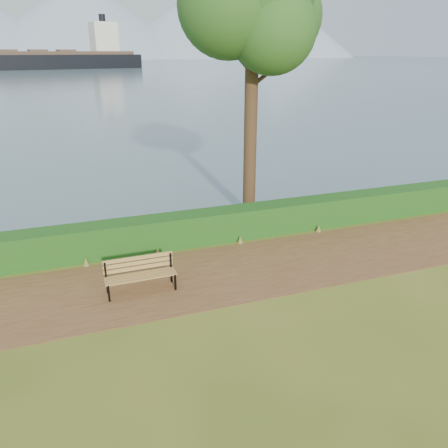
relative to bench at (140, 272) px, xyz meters
name	(u,v)px	position (x,y,z in m)	size (l,w,h in m)	color
ground	(213,280)	(1.93, -0.15, -0.52)	(140.00, 140.00, 0.00)	#4E5E1A
path	(210,275)	(1.93, 0.15, -0.52)	(40.00, 3.40, 0.01)	brown
hedge	(188,229)	(1.93, 2.45, -0.02)	(32.00, 0.85, 1.00)	#174112
water	(66,62)	(1.93, 259.85, -0.52)	(700.00, 510.00, 0.00)	#3F5765
mountains	(46,22)	(-7.25, 405.90, 27.17)	(585.00, 190.00, 70.00)	#8598B1
bench	(140,272)	(0.00, 0.00, 0.00)	(1.81, 0.54, 0.90)	black
tree	(253,0)	(4.78, 4.21, 6.80)	(5.05, 4.13, 9.85)	#3A2417
cargo_ship	(53,60)	(-3.24, 158.07, 2.39)	(64.92, 23.16, 19.50)	black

